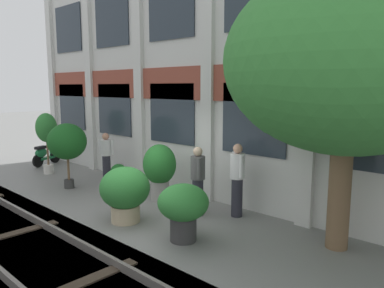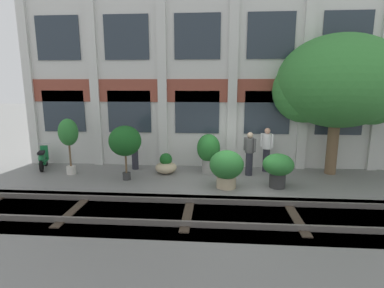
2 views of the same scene
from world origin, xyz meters
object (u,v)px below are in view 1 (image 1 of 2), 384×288
(potted_plant_fluted_column, at_px, (125,191))
(potted_plant_low_pan, at_px, (46,131))
(potted_plant_wide_bowl, at_px, (119,180))
(resident_near_plants, at_px, (237,178))
(resident_watching_tracks, at_px, (106,155))
(broadleaf_tree, at_px, (347,67))
(potted_plant_glazed_jar, at_px, (183,206))
(resident_by_doorway, at_px, (198,179))
(potted_plant_ribbed_drum, at_px, (160,168))
(potted_plant_tall_urn, at_px, (67,142))
(scooter_near_curb, at_px, (45,154))

(potted_plant_fluted_column, distance_m, potted_plant_low_pan, 5.96)
(potted_plant_wide_bowl, bearing_deg, resident_near_plants, 8.22)
(resident_watching_tracks, bearing_deg, potted_plant_fluted_column, 30.81)
(broadleaf_tree, relative_size, potted_plant_glazed_jar, 4.50)
(potted_plant_low_pan, xyz_separation_m, resident_watching_tracks, (2.24, 0.88, -0.69))
(resident_by_doorway, bearing_deg, potted_plant_fluted_column, 9.94)
(resident_watching_tracks, bearing_deg, potted_plant_wide_bowl, 39.02)
(potted_plant_wide_bowl, bearing_deg, potted_plant_fluted_column, -32.67)
(potted_plant_glazed_jar, height_order, resident_watching_tracks, resident_watching_tracks)
(potted_plant_fluted_column, distance_m, potted_plant_ribbed_drum, 1.73)
(broadleaf_tree, distance_m, potted_plant_fluted_column, 5.16)
(potted_plant_fluted_column, height_order, potted_plant_tall_urn, potted_plant_tall_urn)
(broadleaf_tree, bearing_deg, scooter_near_curb, -178.64)
(potted_plant_fluted_column, distance_m, potted_plant_tall_urn, 3.64)
(scooter_near_curb, distance_m, resident_near_plants, 8.88)
(broadleaf_tree, bearing_deg, potted_plant_wide_bowl, -175.95)
(resident_by_doorway, bearing_deg, potted_plant_glazed_jar, 73.53)
(scooter_near_curb, bearing_deg, potted_plant_ribbed_drum, -110.90)
(broadleaf_tree, bearing_deg, resident_by_doorway, -171.73)
(potted_plant_fluted_column, relative_size, potted_plant_low_pan, 0.59)
(potted_plant_low_pan, bearing_deg, potted_plant_fluted_column, -10.15)
(potted_plant_tall_urn, xyz_separation_m, scooter_near_curb, (-3.72, 1.05, -0.95))
(scooter_near_curb, bearing_deg, potted_plant_wide_bowl, -112.81)
(resident_by_doorway, relative_size, resident_near_plants, 0.95)
(potted_plant_tall_urn, xyz_separation_m, resident_by_doorway, (4.42, 0.87, -0.51))
(potted_plant_fluted_column, relative_size, resident_by_doorway, 0.77)
(broadleaf_tree, distance_m, scooter_near_curb, 11.64)
(potted_plant_glazed_jar, xyz_separation_m, resident_near_plants, (-0.07, 1.86, 0.23))
(potted_plant_glazed_jar, distance_m, potted_plant_wide_bowl, 4.16)
(resident_near_plants, bearing_deg, potted_plant_ribbed_drum, -49.03)
(potted_plant_tall_urn, xyz_separation_m, resident_watching_tracks, (-0.04, 1.36, -0.57))
(scooter_near_curb, xyz_separation_m, resident_near_plants, (8.86, 0.38, 0.49))
(resident_near_plants, bearing_deg, scooter_near_curb, -56.53)
(resident_by_doorway, bearing_deg, potted_plant_tall_urn, -36.91)
(resident_near_plants, bearing_deg, potted_plant_tall_urn, -43.41)
(resident_by_doorway, bearing_deg, potted_plant_wide_bowl, -48.19)
(scooter_near_curb, distance_m, resident_by_doorway, 8.15)
(potted_plant_glazed_jar, height_order, scooter_near_curb, potted_plant_glazed_jar)
(resident_by_doorway, bearing_deg, potted_plant_ribbed_drum, -54.52)
(potted_plant_fluted_column, xyz_separation_m, resident_near_plants, (1.61, 1.99, 0.21))
(potted_plant_fluted_column, xyz_separation_m, potted_plant_ribbed_drum, (-0.63, 1.60, 0.18))
(potted_plant_glazed_jar, xyz_separation_m, potted_plant_tall_urn, (-5.21, 0.43, 0.69))
(potted_plant_low_pan, distance_m, resident_near_plants, 7.51)
(potted_plant_tall_urn, bearing_deg, potted_plant_fluted_column, -9.04)
(potted_plant_tall_urn, distance_m, resident_watching_tracks, 1.48)
(scooter_near_curb, xyz_separation_m, resident_by_doorway, (8.14, -0.19, 0.44))
(broadleaf_tree, relative_size, resident_by_doorway, 3.13)
(broadleaf_tree, distance_m, resident_by_doorway, 4.01)
(broadleaf_tree, xyz_separation_m, potted_plant_tall_urn, (-7.55, -1.32, -1.95))
(potted_plant_ribbed_drum, bearing_deg, scooter_near_curb, 179.89)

